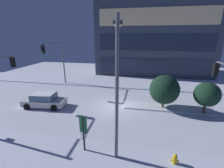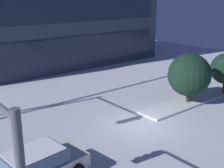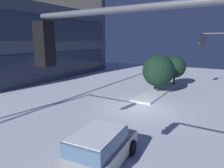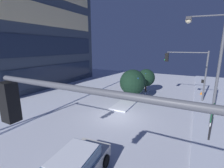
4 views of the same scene
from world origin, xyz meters
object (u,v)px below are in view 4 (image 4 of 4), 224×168
at_px(fire_hydrant, 206,108).
at_px(construction_cone, 201,93).
at_px(parking_info_sign, 212,118).
at_px(decorated_tree_median, 133,82).
at_px(street_lamp_arched, 210,58).
at_px(traffic_light_corner_near_right, 188,67).
at_px(decorated_tree_left_of_median, 146,78).

distance_m(fire_hydrant, construction_cone, 5.97).
distance_m(fire_hydrant, parking_info_sign, 5.77).
height_order(fire_hydrant, decorated_tree_median, decorated_tree_median).
bearing_deg(fire_hydrant, street_lamp_arched, 171.75).
bearing_deg(fire_hydrant, construction_cone, 3.26).
distance_m(decorated_tree_median, construction_cone, 9.50).
relative_size(traffic_light_corner_near_right, parking_info_sign, 2.17).
bearing_deg(decorated_tree_left_of_median, construction_cone, -74.23).
xyz_separation_m(street_lamp_arched, construction_cone, (9.51, -0.18, -5.11)).
relative_size(parking_info_sign, decorated_tree_median, 0.73).
bearing_deg(street_lamp_arched, fire_hydrant, -106.73).
distance_m(traffic_light_corner_near_right, parking_info_sign, 9.30).
bearing_deg(parking_info_sign, traffic_light_corner_near_right, -61.73).
height_order(traffic_light_corner_near_right, decorated_tree_left_of_median, traffic_light_corner_near_right).
bearing_deg(construction_cone, decorated_tree_median, 127.92).
height_order(parking_info_sign, decorated_tree_median, decorated_tree_median).
bearing_deg(traffic_light_corner_near_right, street_lamp_arched, 103.01).
relative_size(traffic_light_corner_near_right, decorated_tree_left_of_median, 1.77).
relative_size(traffic_light_corner_near_right, decorated_tree_median, 1.59).
bearing_deg(decorated_tree_median, fire_hydrant, -91.71).
xyz_separation_m(traffic_light_corner_near_right, decorated_tree_median, (-2.94, 5.62, -1.86)).
relative_size(traffic_light_corner_near_right, fire_hydrant, 7.29).
relative_size(decorated_tree_median, construction_cone, 6.58).
relative_size(decorated_tree_left_of_median, construction_cone, 5.90).
bearing_deg(construction_cone, parking_info_sign, -178.74).
bearing_deg(fire_hydrant, decorated_tree_left_of_median, 60.59).
relative_size(decorated_tree_median, decorated_tree_left_of_median, 1.12).
distance_m(decorated_tree_median, decorated_tree_left_of_median, 3.84).
xyz_separation_m(traffic_light_corner_near_right, construction_cone, (2.78, -1.73, -3.70)).
bearing_deg(fire_hydrant, traffic_light_corner_near_right, 33.14).
relative_size(traffic_light_corner_near_right, construction_cone, 10.45).
xyz_separation_m(fire_hydrant, parking_info_sign, (-5.62, 0.08, 1.29)).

